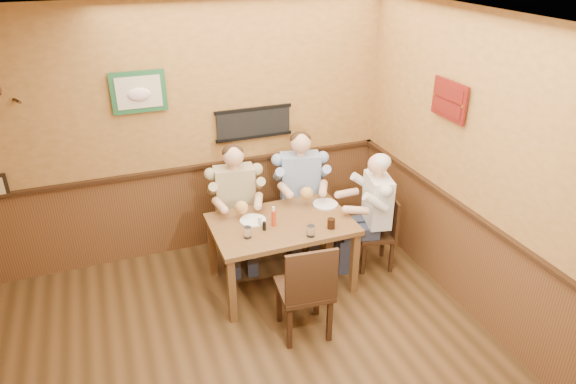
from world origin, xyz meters
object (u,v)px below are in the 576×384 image
Objects in this scene: chair_back_right at (300,211)px; water_glass_mid at (311,231)px; diner_blue_polo at (300,196)px; cola_tumbler at (331,223)px; salt_shaker at (260,221)px; pepper_shaker at (264,226)px; chair_back_left at (236,224)px; hot_sauce_bottle at (274,217)px; chair_right_end at (375,232)px; diner_white_elder at (376,218)px; diner_tan_shirt at (236,210)px; chair_near_side at (304,287)px; dining_table at (282,230)px; water_glass_left at (248,232)px.

water_glass_mid is (-0.30, -1.01, 0.36)m from chair_back_right.
cola_tumbler is (-0.05, -0.94, 0.16)m from diner_blue_polo.
salt_shaker is 1.10× the size of pepper_shaker.
chair_back_left is 8.59× the size of cola_tumbler.
chair_right_end is at bearing 0.09° from hot_sauce_bottle.
pepper_shaker is at bearing -75.05° from chair_right_end.
salt_shaker is at bearing -79.42° from diner_white_elder.
diner_blue_polo is (-0.60, 0.70, 0.22)m from chair_right_end.
hot_sauce_bottle is at bearing -77.11° from chair_right_end.
pepper_shaker is (0.09, -0.73, 0.17)m from diner_tan_shirt.
chair_right_end is at bearing -36.63° from chair_back_right.
diner_blue_polo is 6.74× the size of hot_sauce_bottle.
chair_right_end is 0.79m from cola_tumbler.
chair_back_right is 0.74× the size of diner_white_elder.
chair_near_side reaches higher than chair_back_right.
diner_white_elder reaches higher than chair_near_side.
pepper_shaker reaches higher than dining_table.
water_glass_mid is at bearing -43.05° from salt_shaker.
chair_near_side reaches higher than salt_shaker.
chair_back_left is 0.97× the size of chair_back_right.
chair_back_right is 1.01m from cola_tumbler.
diner_white_elder is (1.13, 0.71, 0.10)m from chair_near_side.
diner_blue_polo is at bearing 54.92° from dining_table.
diner_tan_shirt is (-0.30, 0.64, -0.04)m from dining_table.
diner_white_elder is (1.37, -0.68, -0.02)m from diner_tan_shirt.
diner_tan_shirt is at bearing -166.16° from diner_blue_polo.
water_glass_left reaches higher than dining_table.
water_glass_mid is at bearing -35.31° from pepper_shaker.
salt_shaker is at bearing 177.13° from dining_table.
chair_back_right is at bearing 86.98° from cola_tumbler.
cola_tumbler is (-0.65, -0.24, 0.20)m from diner_white_elder.
chair_right_end is 0.70× the size of diner_white_elder.
cola_tumbler is at bearing -8.40° from water_glass_left.
chair_right_end is 1.52m from water_glass_left.
dining_table is 0.77m from chair_near_side.
chair_back_right is 0.98m from hot_sauce_bottle.
chair_back_left is 0.79m from diner_blue_polo.
chair_back_right is at bearing 54.92° from dining_table.
dining_table is 1.10× the size of diner_blue_polo.
pepper_shaker is (-1.28, -0.05, 0.19)m from diner_white_elder.
hot_sauce_bottle is (0.20, -0.68, 0.41)m from chair_back_left.
chair_back_left is at bearing 115.27° from water_glass_mid.
diner_tan_shirt is at bearing 115.28° from dining_table.
chair_back_right is 1.51m from chair_near_side.
hot_sauce_bottle is at bearing -157.51° from dining_table.
diner_tan_shirt is (-0.77, -0.02, 0.17)m from chair_back_right.
chair_right_end is 9.52× the size of pepper_shaker.
water_glass_left is (-0.86, -0.82, 0.17)m from diner_blue_polo.
diner_blue_polo is at bearing -126.36° from chair_right_end.
diner_tan_shirt is (-0.24, 1.39, 0.12)m from chair_near_side.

